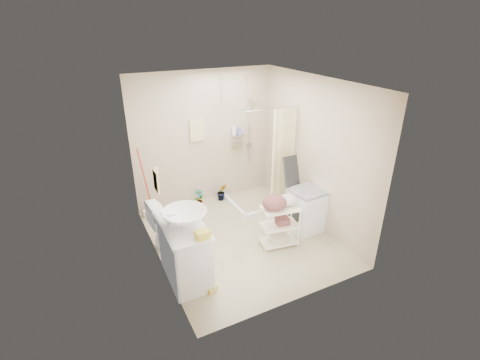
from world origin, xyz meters
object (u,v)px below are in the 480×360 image
object	(u,v)px
vanity	(185,252)
laundry_rack	(280,222)
washing_machine	(306,210)
toilet	(175,222)

from	to	relation	value
vanity	laundry_rack	bearing A→B (deg)	4.77
washing_machine	laundry_rack	world-z (taller)	laundry_rack
toilet	washing_machine	world-z (taller)	toilet
vanity	laundry_rack	xyz separation A→B (m)	(1.63, 0.10, -0.02)
toilet	washing_machine	distance (m)	2.26
washing_machine	toilet	bearing A→B (deg)	161.01
vanity	toilet	bearing A→B (deg)	83.41
laundry_rack	washing_machine	bearing A→B (deg)	25.15
washing_machine	laundry_rack	distance (m)	0.69
vanity	laundry_rack	distance (m)	1.64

